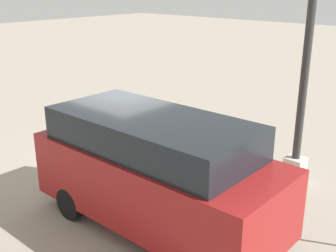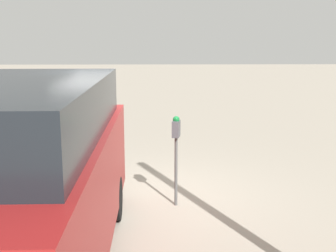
{
  "view_description": "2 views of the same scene",
  "coord_description": "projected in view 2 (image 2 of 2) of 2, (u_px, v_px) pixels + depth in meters",
  "views": [
    {
      "loc": [
        7.15,
        -6.52,
        4.54
      ],
      "look_at": [
        0.92,
        0.42,
        1.33
      ],
      "focal_mm": 45.0,
      "sensor_mm": 36.0,
      "label": 1
    },
    {
      "loc": [
        6.7,
        0.23,
        2.68
      ],
      "look_at": [
        -0.02,
        0.38,
        1.3
      ],
      "focal_mm": 45.0,
      "sensor_mm": 36.0,
      "label": 2
    }
  ],
  "objects": [
    {
      "name": "parked_van",
      "position": [
        17.0,
        175.0,
        4.67
      ],
      "size": [
        4.96,
        2.08,
        2.24
      ],
      "rotation": [
        0.0,
        0.0,
        0.01
      ],
      "color": "maroon",
      "rests_on": "ground"
    },
    {
      "name": "ground_plane",
      "position": [
        146.0,
        202.0,
        7.09
      ],
      "size": [
        80.0,
        80.0,
        0.0
      ],
      "primitive_type": "plane",
      "color": "gray"
    },
    {
      "name": "parking_meter_near",
      "position": [
        176.0,
        140.0,
        6.73
      ],
      "size": [
        0.22,
        0.15,
        1.5
      ],
      "rotation": [
        0.0,
        0.0,
        -0.2
      ],
      "color": "#4C4C4C",
      "rests_on": "ground"
    }
  ]
}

